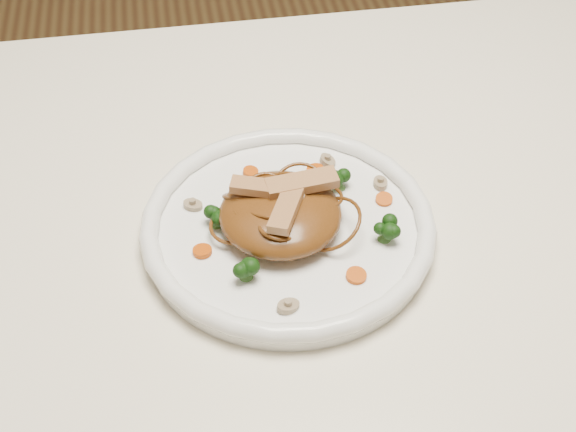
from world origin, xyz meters
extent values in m
cube|color=white|center=(0.00, 0.00, 0.73)|extent=(1.20, 0.80, 0.04)
cylinder|color=white|center=(-0.07, -0.04, 0.76)|extent=(0.31, 0.31, 0.02)
ellipsoid|color=brown|center=(-0.08, -0.04, 0.79)|extent=(0.13, 0.13, 0.04)
cube|color=tan|center=(-0.05, -0.03, 0.81)|extent=(0.07, 0.03, 0.01)
cube|color=tan|center=(-0.10, -0.03, 0.81)|extent=(0.07, 0.04, 0.01)
cube|color=tan|center=(-0.08, -0.06, 0.81)|extent=(0.05, 0.07, 0.01)
cylinder|color=#BD4806|center=(-0.03, 0.04, 0.77)|extent=(0.02, 0.02, 0.00)
cylinder|color=#BD4806|center=(-0.16, -0.07, 0.77)|extent=(0.02, 0.02, 0.00)
cylinder|color=#BD4806|center=(0.04, -0.02, 0.77)|extent=(0.02, 0.02, 0.00)
cylinder|color=#BD4806|center=(-0.10, 0.05, 0.77)|extent=(0.02, 0.02, 0.00)
cylinder|color=#BD4806|center=(-0.02, -0.12, 0.77)|extent=(0.02, 0.02, 0.00)
cylinder|color=tan|center=(-0.09, -0.15, 0.77)|extent=(0.03, 0.03, 0.01)
cylinder|color=tan|center=(0.04, 0.00, 0.77)|extent=(0.02, 0.02, 0.01)
cylinder|color=tan|center=(-0.17, 0.00, 0.77)|extent=(0.03, 0.03, 0.01)
cylinder|color=tan|center=(-0.01, 0.05, 0.77)|extent=(0.03, 0.03, 0.01)
camera|label=1|loc=(-0.17, -0.62, 1.35)|focal=49.39mm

